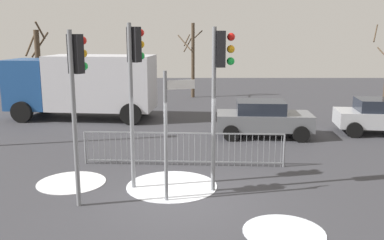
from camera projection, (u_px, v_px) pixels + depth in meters
ground_plane at (183, 200)px, 10.63m from camera, size 60.00×60.00×0.00m
traffic_light_foreground_left at (136, 69)px, 10.95m from camera, size 0.44×0.49×4.39m
traffic_light_rear_left at (221, 73)px, 10.63m from camera, size 0.57×0.32×4.29m
traffic_light_rear_right at (78, 79)px, 9.80m from camera, size 0.41×0.52×4.21m
direction_sign_post at (170, 130)px, 10.25m from camera, size 0.75×0.31×3.26m
pedestrian_guard_railing at (185, 148)px, 13.33m from camera, size 6.38×0.41×1.07m
car_grey_trailing at (265, 118)px, 17.04m from camera, size 3.90×2.12×1.47m
delivery_truck at (85, 83)px, 20.52m from camera, size 7.25×3.30×3.10m
bare_tree_left at (40, 62)px, 26.81m from camera, size 1.26×1.19×4.88m
bare_tree_right at (194, 58)px, 27.36m from camera, size 1.64×1.64×4.80m
snow_patch_kerb at (286, 232)px, 8.88m from camera, size 1.75×1.75×0.01m
snow_patch_island at (73, 182)px, 11.88m from camera, size 1.91×1.91×0.01m
snow_patch_verge at (173, 186)px, 11.60m from camera, size 2.50×2.50×0.01m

